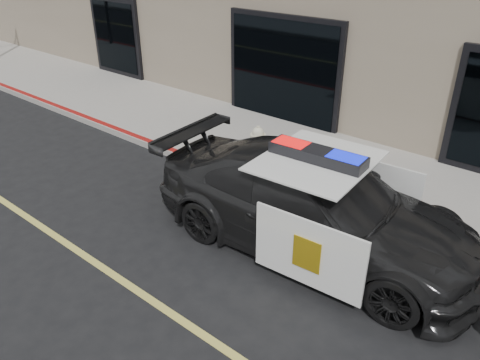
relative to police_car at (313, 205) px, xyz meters
The scene contains 4 objects.
ground 3.80m from the police_car, 136.09° to the right, with size 120.00×120.00×0.00m, color black.
sidewalk_n 3.85m from the police_car, 135.04° to the left, with size 60.00×3.50×0.15m, color gray.
police_car is the anchor object (origin of this frame).
fire_hydrant 2.95m from the police_car, 145.31° to the left, with size 0.40×0.56×0.88m.
Camera 1 is at (5.86, -3.12, 4.68)m, focal length 35.00 mm.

